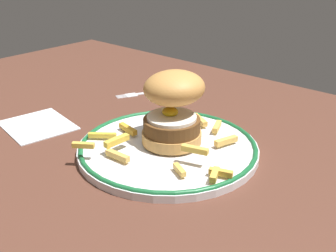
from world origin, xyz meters
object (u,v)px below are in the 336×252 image
at_px(burger, 173,106).
at_px(fork, 145,93).
at_px(dinner_plate, 168,147).
at_px(napkin, 38,125).

distance_m(burger, fork, 0.28).
distance_m(dinner_plate, fork, 0.28).
relative_size(burger, napkin, 0.94).
relative_size(dinner_plate, napkin, 2.29).
xyz_separation_m(burger, fork, (-0.22, 0.16, -0.07)).
bearing_deg(fork, napkin, -95.77).
distance_m(dinner_plate, burger, 0.07).
height_order(dinner_plate, fork, dinner_plate).
height_order(dinner_plate, burger, burger).
relative_size(fork, napkin, 1.07).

